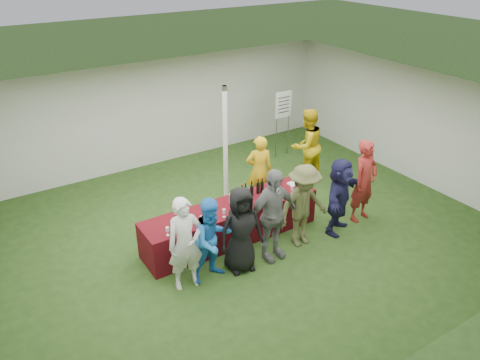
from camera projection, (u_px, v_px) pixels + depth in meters
ground at (235, 234)px, 9.48m from camera, size 60.00×60.00×0.00m
tent at (225, 147)px, 9.99m from camera, size 10.00×10.00×10.00m
serving_table at (231, 222)px, 9.17m from camera, size 3.60×0.80×0.75m
wine_bottles at (252, 190)px, 9.30m from camera, size 0.57×0.11×0.32m
wine_glasses at (217, 214)px, 8.52m from camera, size 2.80×0.10×0.16m
water_bottle at (231, 199)px, 9.03m from camera, size 0.07×0.07×0.23m
bar_towel at (294, 183)px, 9.78m from camera, size 0.25×0.18×0.03m
dump_bucket at (302, 186)px, 9.53m from camera, size 0.26×0.26×0.18m
wine_list_sign at (283, 110)px, 12.31m from camera, size 0.50×0.03×1.80m
staff_pourer at (259, 170)px, 10.23m from camera, size 0.69×0.58×1.61m
staff_back at (307, 146)px, 11.20m from camera, size 0.92×0.74×1.82m
customer_0 at (185, 244)px, 7.70m from camera, size 0.66×0.47×1.69m
customer_1 at (212, 240)px, 7.92m from camera, size 0.80×0.64×1.56m
customer_2 at (241, 230)px, 8.14m from camera, size 0.86×0.63×1.63m
customer_3 at (272, 215)px, 8.39m from camera, size 1.09×0.50×1.81m
customer_4 at (303, 206)px, 8.80m from camera, size 1.10×0.64×1.68m
customer_5 at (339, 196)px, 9.23m from camera, size 1.53×1.11×1.60m
customer_6 at (364, 181)px, 9.60m from camera, size 0.71×0.52×1.78m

